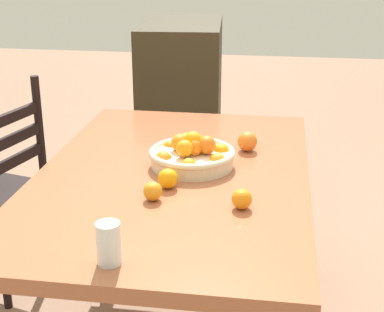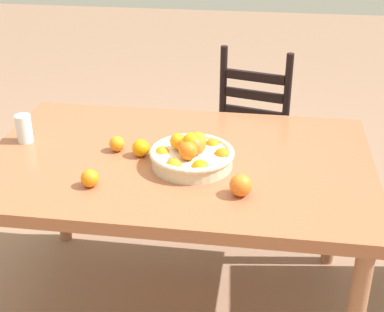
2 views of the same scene
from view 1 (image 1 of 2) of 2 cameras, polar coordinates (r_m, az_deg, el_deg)
dining_table at (r=2.14m, az=-1.83°, el=-3.30°), size 1.50×0.97×0.73m
chair_near_window at (r=2.74m, az=-18.19°, el=-3.43°), size 0.47×0.47×0.97m
cabinet at (r=3.62m, az=-1.00°, el=4.61°), size 0.80×0.53×1.06m
fruit_bowl at (r=2.15m, az=0.01°, el=0.20°), size 0.32×0.32×0.14m
orange_loose_0 at (r=2.32m, az=5.41°, el=1.42°), size 0.08×0.08×0.08m
orange_loose_1 at (r=1.89m, az=-3.84°, el=-3.45°), size 0.06×0.06×0.06m
orange_loose_2 at (r=1.97m, az=-2.36°, el=-2.21°), size 0.07×0.07×0.07m
orange_loose_3 at (r=1.83m, az=4.87°, el=-4.20°), size 0.06×0.06×0.06m
drinking_glass at (r=1.54m, az=-8.12°, el=-8.42°), size 0.06×0.06×0.12m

